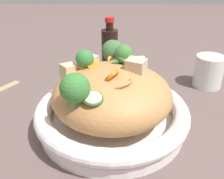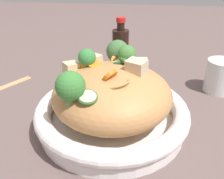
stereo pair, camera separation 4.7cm
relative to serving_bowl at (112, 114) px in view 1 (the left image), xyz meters
name	(u,v)px [view 1 (the left image)]	position (x,y,z in m)	size (l,w,h in m)	color
ground_plane	(112,125)	(0.00, 0.00, -0.03)	(3.00, 3.00, 0.00)	brown
serving_bowl	(112,114)	(0.00, 0.00, 0.00)	(0.30, 0.30, 0.05)	white
noodle_heap	(112,94)	(0.00, 0.00, 0.05)	(0.23, 0.23, 0.11)	#B8804A
broccoli_florets	(100,64)	(-0.02, 0.02, 0.10)	(0.14, 0.23, 0.07)	#8CB871
carrot_coins	(101,71)	(-0.02, 0.00, 0.09)	(0.09, 0.14, 0.03)	orange
zucchini_slices	(115,69)	(0.01, 0.01, 0.09)	(0.10, 0.18, 0.03)	beige
chicken_chunks	(108,66)	(-0.01, 0.03, 0.09)	(0.17, 0.10, 0.05)	#CFB292
soy_sauce_bottle	(110,50)	(-0.01, 0.28, 0.04)	(0.05, 0.05, 0.16)	black
drinking_glass	(209,71)	(0.25, 0.19, 0.01)	(0.07, 0.07, 0.08)	silver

